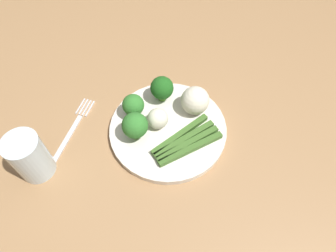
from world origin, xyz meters
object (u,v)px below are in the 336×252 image
broccoli_front_left (133,105)px  fork (74,127)px  broccoli_near_center (135,125)px  cauliflower_front (195,100)px  water_glass (30,157)px  dining_table (196,160)px  broccoli_outer_edge (162,88)px  asparagus_bundle (186,142)px  cauliflower_back_right (158,119)px  plate (168,129)px

broccoli_front_left → fork: bearing=-168.2°
broccoli_near_center → cauliflower_front: size_ratio=1.06×
broccoli_front_left → water_glass: (-0.18, -0.13, 0.00)m
dining_table → water_glass: bearing=-167.5°
broccoli_outer_edge → dining_table: bearing=-51.1°
cauliflower_front → water_glass: bearing=-155.6°
broccoli_near_center → fork: (-0.14, 0.03, -0.05)m
asparagus_bundle → cauliflower_front: (0.02, 0.09, 0.02)m
broccoli_near_center → water_glass: (-0.19, -0.07, -0.00)m
water_glass → broccoli_near_center: bearing=21.0°
asparagus_bundle → fork: bearing=136.7°
broccoli_near_center → cauliflower_back_right: size_ratio=1.48×
dining_table → cauliflower_back_right: cauliflower_back_right is taller
dining_table → cauliflower_back_right: bearing=161.8°
broccoli_outer_edge → cauliflower_front: (0.07, -0.03, -0.01)m
broccoli_outer_edge → cauliflower_front: same height
cauliflower_front → asparagus_bundle: bearing=-103.0°
broccoli_outer_edge → fork: 0.21m
fork → broccoli_near_center: bearing=-83.2°
fork → broccoli_outer_edge: bearing=-52.3°
broccoli_near_center → water_glass: bearing=-159.0°
asparagus_bundle → water_glass: 0.30m
broccoli_front_left → cauliflower_back_right: size_ratio=1.29×
broccoli_outer_edge → cauliflower_front: size_ratio=1.02×
broccoli_front_left → cauliflower_front: size_ratio=0.93×
dining_table → cauliflower_back_right: (-0.09, 0.03, 0.13)m
plate → broccoli_front_left: bearing=155.9°
plate → broccoli_outer_edge: size_ratio=3.98×
water_glass → broccoli_front_left: bearing=34.6°
broccoli_near_center → fork: broccoli_near_center is taller
plate → asparagus_bundle: 0.06m
cauliflower_front → water_glass: water_glass is taller
cauliflower_front → cauliflower_back_right: (-0.08, -0.04, -0.01)m
dining_table → cauliflower_front: (-0.01, 0.07, 0.14)m
asparagus_bundle → broccoli_near_center: broccoli_near_center is taller
broccoli_outer_edge → cauliflower_back_right: size_ratio=1.41×
broccoli_near_center → cauliflower_front: (0.12, 0.07, -0.01)m
asparagus_bundle → plate: bearing=100.2°
broccoli_front_left → water_glass: bearing=-145.4°
cauliflower_front → plate: bearing=-139.3°
dining_table → fork: bearing=174.4°
fork → cauliflower_back_right: bearing=-72.4°
dining_table → asparagus_bundle: 0.12m
broccoli_outer_edge → broccoli_front_left: (-0.06, -0.04, -0.00)m
asparagus_bundle → cauliflower_front: bearing=44.0°
broccoli_near_center → cauliflower_back_right: (0.04, 0.03, -0.02)m
plate → broccoli_near_center: size_ratio=3.82×
dining_table → broccoli_outer_edge: (-0.08, 0.10, 0.14)m
cauliflower_front → fork: (-0.26, -0.04, -0.04)m
broccoli_front_left → cauliflower_front: 0.13m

